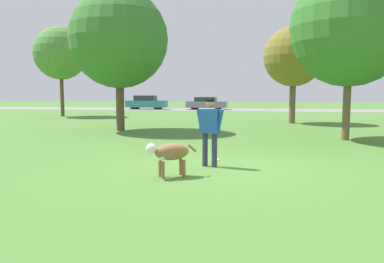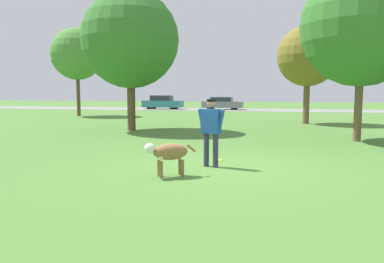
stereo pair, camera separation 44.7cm
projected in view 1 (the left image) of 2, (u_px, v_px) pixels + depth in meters
The scene contains 11 objects.
ground_plane at pixel (218, 167), 8.92m from camera, with size 120.00×120.00×0.00m, color #4C7A33.
far_road_strip at pixel (246, 110), 37.22m from camera, with size 120.00×6.00×0.01m.
person at pixel (210, 127), 8.84m from camera, with size 0.70×0.35×1.61m.
dog at pixel (170, 153), 7.80m from camera, with size 1.01×0.74×0.73m.
frisbee at pixel (216, 160), 9.78m from camera, with size 0.21×0.21×0.02m.
tree_far_left at pixel (61, 53), 26.91m from camera, with size 3.78×3.78×6.44m.
tree_mid_center at pixel (294, 57), 20.97m from camera, with size 3.36×3.36×5.45m.
tree_near_left at pixel (119, 39), 16.81m from camera, with size 4.43×4.43×6.36m.
tree_near_right at pixel (350, 28), 13.48m from camera, with size 4.27×4.27×6.23m.
parked_car_teal at pixel (146, 103), 38.74m from camera, with size 4.11×1.70×1.42m.
parked_car_grey at pixel (207, 103), 37.88m from camera, with size 4.09×1.83×1.27m.
Camera 1 is at (0.85, -8.77, 1.77)m, focal length 35.00 mm.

